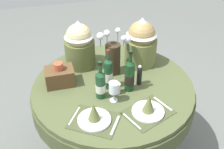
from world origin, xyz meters
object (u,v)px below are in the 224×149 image
at_px(wine_bottle_right, 101,84).
at_px(wine_glass_left, 114,88).
at_px(woven_basket_side_left, 60,76).
at_px(place_setting_right, 148,108).
at_px(wine_bottle_left, 108,73).
at_px(place_setting_left, 94,116).
at_px(dining_table, 113,97).
at_px(wine_bottle_centre, 130,75).
at_px(pepper_mill, 139,75).
at_px(gift_tub_back_left, 79,42).
at_px(gift_tub_back_right, 141,40).
at_px(flower_vase, 113,55).
at_px(tumbler_near_right, 117,88).

bearing_deg(wine_bottle_right, wine_glass_left, -39.80).
bearing_deg(woven_basket_side_left, place_setting_right, -41.43).
distance_m(wine_bottle_left, wine_bottle_right, 0.14).
bearing_deg(place_setting_right, place_setting_left, 177.62).
bearing_deg(woven_basket_side_left, dining_table, -16.28).
height_order(wine_bottle_centre, pepper_mill, wine_bottle_centre).
relative_size(gift_tub_back_left, woven_basket_side_left, 1.90).
height_order(pepper_mill, woven_basket_side_left, woven_basket_side_left).
distance_m(wine_bottle_left, pepper_mill, 0.26).
height_order(wine_bottle_left, wine_bottle_right, wine_bottle_left).
relative_size(wine_bottle_centre, gift_tub_back_right, 0.81).
distance_m(flower_vase, pepper_mill, 0.29).
bearing_deg(gift_tub_back_left, place_setting_left, -92.05).
distance_m(wine_bottle_left, wine_bottle_centre, 0.17).
distance_m(wine_bottle_left, wine_glass_left, 0.18).
height_order(wine_bottle_right, wine_glass_left, wine_bottle_right).
xyz_separation_m(dining_table, wine_bottle_right, (-0.13, -0.13, 0.26)).
bearing_deg(wine_bottle_right, dining_table, 43.55).
height_order(dining_table, wine_bottle_centre, wine_bottle_centre).
relative_size(pepper_mill, woven_basket_side_left, 0.81).
bearing_deg(wine_bottle_right, gift_tub_back_right, 40.62).
height_order(flower_vase, wine_bottle_centre, flower_vase).
xyz_separation_m(wine_bottle_left, wine_bottle_centre, (0.16, -0.07, 0.00)).
distance_m(place_setting_right, pepper_mill, 0.36).
relative_size(flower_vase, pepper_mill, 2.19).
height_order(wine_glass_left, gift_tub_back_left, gift_tub_back_left).
xyz_separation_m(place_setting_right, wine_bottle_right, (-0.30, 0.27, 0.08)).
bearing_deg(gift_tub_back_left, tumbler_near_right, -66.04).
bearing_deg(place_setting_left, gift_tub_back_right, 48.78).
bearing_deg(place_setting_left, wine_bottle_left, 61.65).
relative_size(wine_bottle_left, woven_basket_side_left, 1.53).
relative_size(flower_vase, wine_glass_left, 2.39).
height_order(wine_bottle_centre, tumbler_near_right, wine_bottle_centre).
distance_m(place_setting_right, wine_glass_left, 0.30).
distance_m(wine_bottle_right, wine_glass_left, 0.11).
height_order(dining_table, place_setting_right, place_setting_right).
distance_m(place_setting_left, flower_vase, 0.64).
xyz_separation_m(wine_bottle_left, pepper_mill, (0.26, -0.02, -0.05)).
bearing_deg(place_setting_right, wine_bottle_centre, 99.75).
bearing_deg(wine_glass_left, wine_bottle_left, 89.44).
distance_m(place_setting_right, flower_vase, 0.60).
distance_m(wine_glass_left, woven_basket_side_left, 0.50).
height_order(wine_bottle_centre, woven_basket_side_left, wine_bottle_centre).
distance_m(place_setting_right, wine_bottle_centre, 0.32).
height_order(gift_tub_back_left, gift_tub_back_right, gift_tub_back_right).
xyz_separation_m(wine_bottle_centre, wine_bottle_right, (-0.24, -0.03, -0.02)).
relative_size(place_setting_left, tumbler_near_right, 4.64).
relative_size(wine_bottle_right, tumbler_near_right, 3.56).
bearing_deg(wine_bottle_right, woven_basket_side_left, 139.41).
distance_m(tumbler_near_right, gift_tub_back_left, 0.56).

